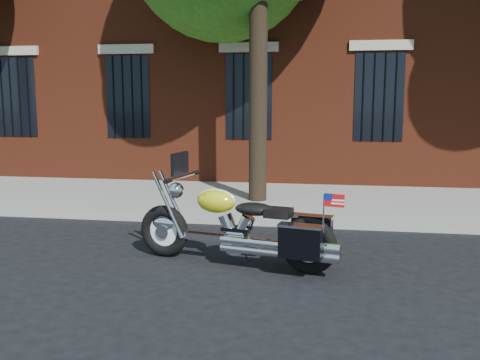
# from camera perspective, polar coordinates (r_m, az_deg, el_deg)

# --- Properties ---
(ground) EXTENTS (120.00, 120.00, 0.00)m
(ground) POSITION_cam_1_polar(r_m,az_deg,el_deg) (8.12, -4.31, -6.89)
(ground) COLOR black
(ground) RESTS_ON ground
(curb) EXTENTS (40.00, 0.16, 0.15)m
(curb) POSITION_cam_1_polar(r_m,az_deg,el_deg) (9.40, -2.34, -4.22)
(curb) COLOR gray
(curb) RESTS_ON ground
(sidewalk) EXTENTS (40.00, 3.60, 0.15)m
(sidewalk) POSITION_cam_1_polar(r_m,az_deg,el_deg) (11.21, -0.42, -2.09)
(sidewalk) COLOR gray
(sidewalk) RESTS_ON ground
(motorcycle) EXTENTS (2.78, 1.21, 1.46)m
(motorcycle) POSITION_cam_1_polar(r_m,az_deg,el_deg) (6.97, 0.32, -5.30)
(motorcycle) COLOR black
(motorcycle) RESTS_ON ground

